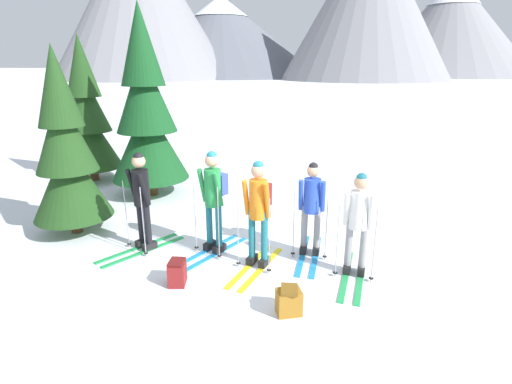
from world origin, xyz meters
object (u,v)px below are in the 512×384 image
(pine_tree_near, at_px, (146,112))
(pine_tree_mid, at_px, (87,116))
(skier_in_green, at_px, (213,196))
(backpack_on_snow_beside, at_px, (289,301))
(skier_in_orange, at_px, (258,208))
(pine_tree_far, at_px, (66,152))
(backpack_on_snow_front, at_px, (177,272))
(skier_in_white, at_px, (358,219))
(skier_in_black, at_px, (141,197))
(skier_in_blue, at_px, (312,204))

(pine_tree_near, height_order, pine_tree_mid, pine_tree_near)
(skier_in_green, height_order, backpack_on_snow_beside, skier_in_green)
(skier_in_orange, bearing_deg, pine_tree_far, 164.31)
(pine_tree_mid, distance_m, backpack_on_snow_front, 6.74)
(skier_in_orange, xyz_separation_m, skier_in_white, (1.53, -0.14, -0.08))
(skier_in_orange, bearing_deg, pine_tree_mid, 137.60)
(skier_in_white, bearing_deg, skier_in_green, 165.81)
(pine_tree_far, xyz_separation_m, backpack_on_snow_beside, (4.17, -2.34, -1.42))
(pine_tree_far, bearing_deg, skier_in_white, -12.69)
(pine_tree_near, bearing_deg, skier_in_green, -54.28)
(skier_in_black, height_order, pine_tree_far, pine_tree_far)
(skier_in_black, height_order, pine_tree_mid, pine_tree_mid)
(backpack_on_snow_beside, bearing_deg, skier_in_black, 145.99)
(skier_in_orange, xyz_separation_m, pine_tree_far, (-3.65, 1.03, 0.60))
(skier_in_white, bearing_deg, skier_in_blue, 136.17)
(skier_in_black, distance_m, skier_in_green, 1.26)
(pine_tree_mid, distance_m, pine_tree_far, 3.82)
(skier_in_orange, height_order, pine_tree_near, pine_tree_near)
(skier_in_green, distance_m, pine_tree_mid, 5.96)
(skier_in_black, relative_size, pine_tree_near, 0.39)
(skier_in_blue, bearing_deg, pine_tree_far, 173.38)
(backpack_on_snow_front, distance_m, backpack_on_snow_beside, 1.78)
(skier_in_black, distance_m, backpack_on_snow_front, 1.64)
(skier_in_green, xyz_separation_m, backpack_on_snow_front, (-0.36, -1.15, -0.84))
(skier_in_blue, bearing_deg, pine_tree_mid, 145.22)
(skier_in_orange, distance_m, backpack_on_snow_front, 1.58)
(pine_tree_mid, bearing_deg, backpack_on_snow_front, -53.83)
(skier_in_green, bearing_deg, skier_in_white, -14.19)
(pine_tree_near, height_order, backpack_on_snow_front, pine_tree_near)
(backpack_on_snow_front, bearing_deg, skier_in_white, 11.73)
(skier_in_black, height_order, skier_in_blue, skier_in_black)
(backpack_on_snow_beside, bearing_deg, skier_in_orange, 111.42)
(backpack_on_snow_front, xyz_separation_m, backpack_on_snow_beside, (1.67, -0.61, 0.00))
(pine_tree_near, distance_m, backpack_on_snow_beside, 6.18)
(pine_tree_near, bearing_deg, backpack_on_snow_front, -66.52)
(backpack_on_snow_front, bearing_deg, pine_tree_near, 113.48)
(skier_in_white, height_order, backpack_on_snow_front, skier_in_white)
(skier_in_white, xyz_separation_m, pine_tree_mid, (-6.55, 4.73, 0.86))
(skier_in_black, height_order, backpack_on_snow_front, skier_in_black)
(pine_tree_far, height_order, backpack_on_snow_beside, pine_tree_far)
(skier_in_green, height_order, pine_tree_mid, pine_tree_mid)
(pine_tree_mid, xyz_separation_m, pine_tree_far, (1.37, -3.56, -0.18))
(skier_in_black, height_order, backpack_on_snow_beside, skier_in_black)
(pine_tree_mid, bearing_deg, skier_in_blue, -34.78)
(skier_in_blue, xyz_separation_m, backpack_on_snow_beside, (-0.34, -1.81, -0.72))
(pine_tree_near, distance_m, pine_tree_far, 2.56)
(skier_in_black, xyz_separation_m, backpack_on_snow_beside, (2.57, -1.73, -0.78))
(skier_in_green, bearing_deg, pine_tree_mid, 135.57)
(skier_in_black, distance_m, pine_tree_mid, 5.17)
(skier_in_blue, height_order, pine_tree_far, pine_tree_far)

